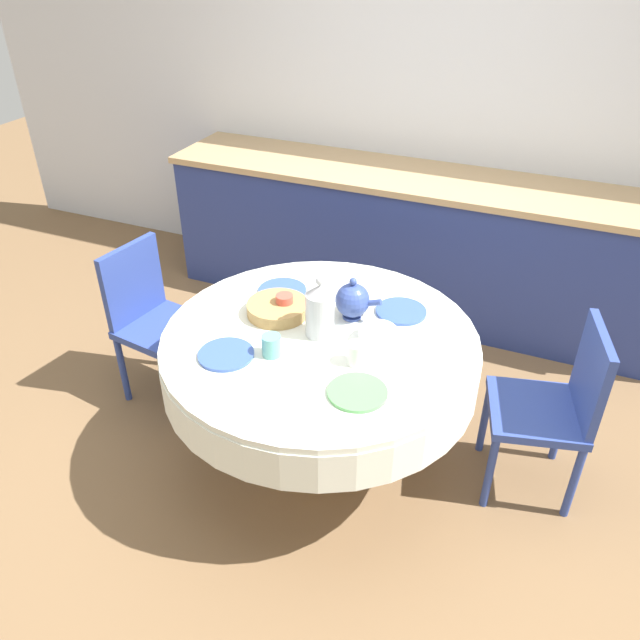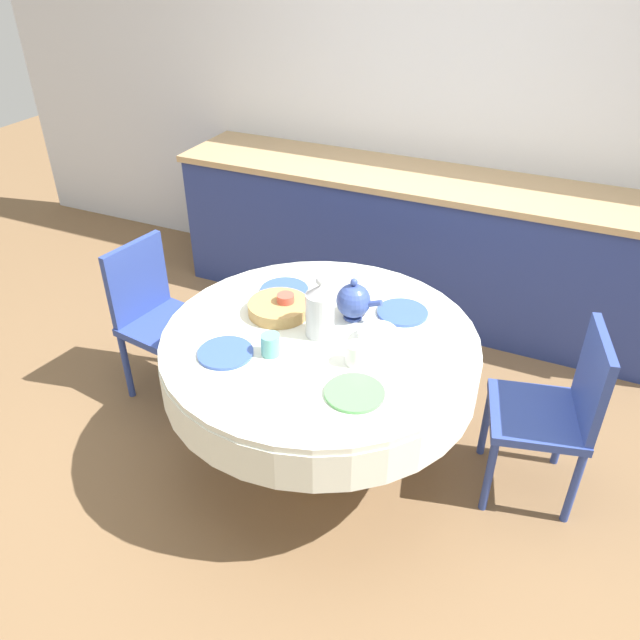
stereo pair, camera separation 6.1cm
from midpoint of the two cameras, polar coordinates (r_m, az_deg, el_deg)
name	(u,v)px [view 2 (the right image)]	position (r m, az deg, el deg)	size (l,w,h in m)	color
ground_plane	(320,456)	(3.16, 0.57, -12.35)	(12.00, 12.00, 0.00)	brown
wall_back	(449,99)	(4.14, 12.19, 19.18)	(7.00, 0.05, 2.60)	silver
kitchen_counter	(421,244)	(4.12, 9.67, 6.84)	(3.24, 0.64, 0.91)	navy
dining_table	(320,358)	(2.76, 0.63, -3.50)	(1.38, 1.38, 0.73)	olive
chair_left	(557,408)	(2.88, 21.39, -7.47)	(0.48, 0.48, 0.86)	#2D428E
chair_right	(157,313)	(3.39, -14.22, 0.61)	(0.45, 0.45, 0.86)	#2D428E
plate_near_left	(225,353)	(2.60, -7.98, -2.99)	(0.23, 0.23, 0.01)	#3856AD
cup_near_left	(270,345)	(2.56, -3.87, -2.28)	(0.08, 0.08, 0.09)	#5BA39E
plate_near_right	(355,393)	(2.38, 3.92, -6.67)	(0.23, 0.23, 0.01)	#5BA85B
cup_near_right	(355,354)	(2.51, 3.94, -3.12)	(0.08, 0.08, 0.09)	white
plate_far_left	(284,290)	(3.01, -2.69, 2.76)	(0.23, 0.23, 0.01)	#3856AD
cup_far_left	(286,304)	(2.82, -2.53, 1.51)	(0.08, 0.08, 0.09)	#CC4C3D
plate_far_right	(402,312)	(2.86, 8.15, 0.68)	(0.23, 0.23, 0.01)	#3856AD
cup_far_right	(357,305)	(2.82, 4.01, 1.40)	(0.08, 0.08, 0.09)	#28282D
coffee_carafe	(320,310)	(2.63, 0.65, 0.89)	(0.12, 0.12, 0.28)	#B2B2B7
teapot	(354,301)	(2.76, 3.73, 1.75)	(0.21, 0.16, 0.20)	#33478E
bread_basket	(279,308)	(2.83, -3.16, 1.11)	(0.28, 0.28, 0.06)	#AD844C
fruit_bowl	(377,336)	(2.65, 5.93, -1.48)	(0.17, 0.17, 0.06)	silver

